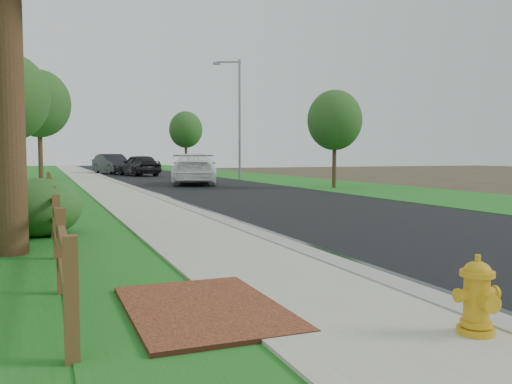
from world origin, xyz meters
name	(u,v)px	position (x,y,z in m)	size (l,w,h in m)	color
ground	(334,279)	(0.00, 0.00, 0.00)	(120.00, 120.00, 0.00)	#3E2E22
road	(159,177)	(4.60, 35.00, 0.01)	(8.00, 90.00, 0.02)	black
curb	(103,177)	(0.40, 35.00, 0.06)	(0.40, 90.00, 0.12)	gray
wet_gutter	(108,178)	(0.75, 35.00, 0.02)	(0.50, 90.00, 0.00)	black
sidewalk	(85,177)	(-0.90, 35.00, 0.05)	(2.20, 90.00, 0.10)	#A49F8F
grass_strip	(58,178)	(-2.80, 35.00, 0.03)	(1.60, 90.00, 0.06)	#1F5F1B
verge_far	(243,175)	(11.50, 35.00, 0.02)	(6.00, 90.00, 0.04)	#1F5F1B
brick_patch	(203,311)	(-2.20, -1.00, 0.06)	(1.60, 2.40, 0.11)	brown
ranch_fence	(53,205)	(-3.60, 6.40, 0.62)	(0.12, 16.92, 1.10)	#532D1B
fire_hydrant	(477,298)	(-0.10, -2.79, 0.44)	(0.48, 0.39, 0.74)	gold
white_suv	(195,169)	(4.40, 23.88, 0.91)	(2.49, 6.11, 1.77)	white
dark_car_mid	(139,165)	(3.43, 37.45, 0.88)	(2.04, 5.06, 1.72)	black
dark_car_far	(112,164)	(2.00, 42.96, 0.90)	(1.87, 5.35, 1.76)	black
streetlight	(237,112)	(8.56, 28.14, 4.60)	(1.78, 0.88, 8.12)	gray
shrub_b	(38,208)	(-3.90, 5.67, 0.63)	(1.80, 1.80, 1.26)	#204C1B
tree_near_left	(8,97)	(-5.09, 19.27, 4.21)	(3.45, 3.45, 6.12)	#3A2418
tree_near_right	(335,120)	(10.15, 17.79, 3.49)	(2.80, 2.80, 5.04)	#3A2418
tree_mid_left	(39,104)	(-3.90, 33.75, 5.21)	(4.22, 4.22, 7.55)	#3A2418
tree_far_right	(186,130)	(9.00, 44.05, 4.08)	(3.17, 3.17, 5.84)	#3A2418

